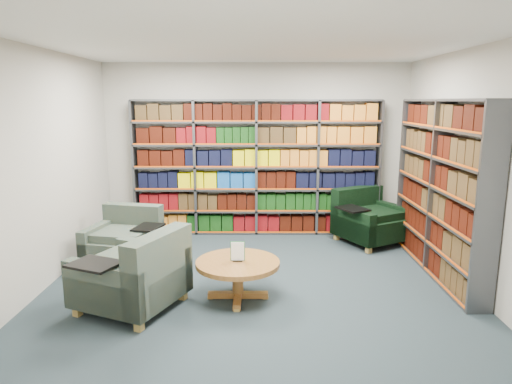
{
  "coord_description": "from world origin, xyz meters",
  "views": [
    {
      "loc": [
        0.02,
        -5.09,
        2.19
      ],
      "look_at": [
        0.0,
        0.6,
        1.05
      ],
      "focal_mm": 32.0,
      "sensor_mm": 36.0,
      "label": 1
    }
  ],
  "objects_px": {
    "chair_green_right": "(367,221)",
    "coffee_table": "(238,269)",
    "chair_teal_left": "(126,241)",
    "chair_teal_front": "(138,278)"
  },
  "relations": [
    {
      "from": "chair_green_right",
      "to": "coffee_table",
      "type": "height_order",
      "value": "chair_green_right"
    },
    {
      "from": "chair_teal_left",
      "to": "chair_teal_front",
      "type": "relative_size",
      "value": 0.85
    },
    {
      "from": "chair_teal_front",
      "to": "coffee_table",
      "type": "relative_size",
      "value": 1.37
    },
    {
      "from": "chair_teal_front",
      "to": "coffee_table",
      "type": "bearing_deg",
      "value": 14.08
    },
    {
      "from": "chair_teal_left",
      "to": "coffee_table",
      "type": "bearing_deg",
      "value": -36.35
    },
    {
      "from": "chair_green_right",
      "to": "coffee_table",
      "type": "distance_m",
      "value": 2.91
    },
    {
      "from": "chair_green_right",
      "to": "coffee_table",
      "type": "xyz_separation_m",
      "value": [
        -1.96,
        -2.16,
        0.02
      ]
    },
    {
      "from": "chair_teal_front",
      "to": "coffee_table",
      "type": "xyz_separation_m",
      "value": [
        1.05,
        0.26,
        0.0
      ]
    },
    {
      "from": "chair_teal_front",
      "to": "chair_teal_left",
      "type": "bearing_deg",
      "value": 110.43
    },
    {
      "from": "chair_green_right",
      "to": "chair_teal_left",
      "type": "bearing_deg",
      "value": -164.29
    }
  ]
}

